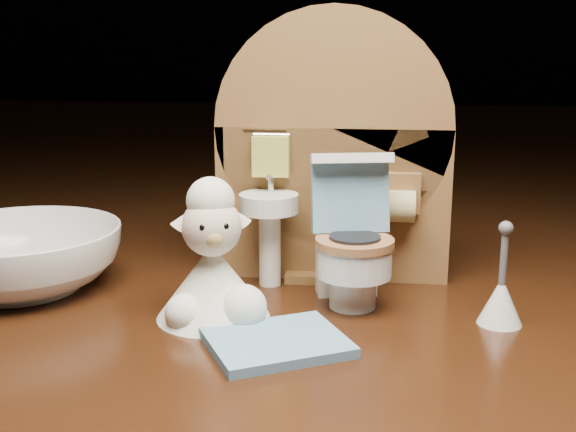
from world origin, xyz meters
name	(u,v)px	position (x,y,z in m)	size (l,w,h in m)	color
backdrop_panel	(331,163)	(0.00, 0.06, 0.07)	(0.13, 0.05, 0.15)	brown
toy_toilet	(351,249)	(0.01, 0.02, 0.03)	(0.04, 0.05, 0.08)	white
bath_mat	(277,343)	(-0.02, -0.04, 0.00)	(0.06, 0.05, 0.00)	#6394B1
toilet_brush	(501,297)	(0.08, 0.00, 0.01)	(0.02, 0.02, 0.05)	white
plush_lamb	(213,270)	(-0.05, -0.01, 0.02)	(0.06, 0.06, 0.07)	white
ceramic_bowl	(20,259)	(-0.17, 0.02, 0.02)	(0.11, 0.11, 0.03)	white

